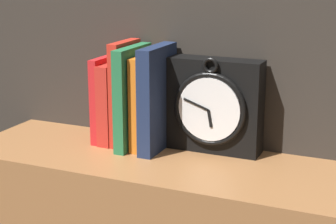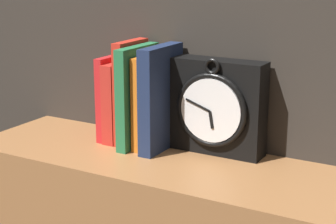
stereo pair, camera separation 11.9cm
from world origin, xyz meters
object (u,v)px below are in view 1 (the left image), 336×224
object	(u,v)px
book_slot0_red	(105,99)
book_slot4_orange	(147,102)
book_slot3_green	(133,97)
clock	(214,106)
book_slot5_navy	(157,99)
book_slot2_red	(125,93)
book_slot1_red	(114,102)

from	to	relation	value
book_slot0_red	book_slot4_orange	distance (m)	0.11
book_slot3_green	book_slot4_orange	bearing A→B (deg)	16.93
clock	book_slot0_red	bearing A→B (deg)	-175.32
book_slot0_red	book_slot4_orange	size ratio (longest dim) A/B	0.94
book_slot0_red	clock	bearing A→B (deg)	4.68
book_slot3_green	book_slot5_navy	world-z (taller)	book_slot5_navy
book_slot0_red	book_slot5_navy	distance (m)	0.15
book_slot0_red	book_slot4_orange	xyz separation A→B (m)	(0.11, -0.01, 0.01)
book_slot0_red	book_slot4_orange	world-z (taller)	book_slot4_orange
book_slot2_red	clock	bearing A→B (deg)	6.25
book_slot0_red	book_slot3_green	bearing A→B (deg)	-11.47
book_slot2_red	book_slot4_orange	xyz separation A→B (m)	(0.06, -0.01, -0.01)
book_slot2_red	book_slot3_green	world-z (taller)	book_slot2_red
clock	book_slot3_green	world-z (taller)	book_slot3_green
book_slot1_red	book_slot3_green	xyz separation A→B (m)	(0.06, -0.01, 0.02)
book_slot4_orange	book_slot5_navy	size ratio (longest dim) A/B	0.90
clock	book_slot2_red	size ratio (longest dim) A/B	0.91
clock	book_slot3_green	distance (m)	0.19
book_slot0_red	book_slot1_red	bearing A→B (deg)	-4.89
book_slot1_red	book_slot5_navy	bearing A→B (deg)	-6.77
book_slot1_red	book_slot2_red	bearing A→B (deg)	1.48
book_slot3_green	book_slot5_navy	distance (m)	0.06
book_slot0_red	book_slot3_green	distance (m)	0.09
book_slot2_red	book_slot4_orange	bearing A→B (deg)	-5.81
book_slot1_red	book_slot4_orange	world-z (taller)	book_slot4_orange
book_slot1_red	clock	bearing A→B (deg)	5.68
clock	book_slot5_navy	size ratio (longest dim) A/B	0.93
clock	book_slot5_navy	xyz separation A→B (m)	(-0.12, -0.04, 0.01)
clock	book_slot4_orange	xyz separation A→B (m)	(-0.15, -0.03, 0.00)
clock	book_slot2_red	bearing A→B (deg)	-173.75
book_slot3_green	book_slot5_navy	size ratio (longest dim) A/B	0.98
book_slot2_red	book_slot3_green	size ratio (longest dim) A/B	1.03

